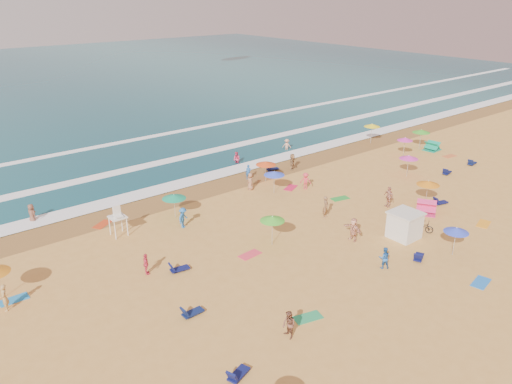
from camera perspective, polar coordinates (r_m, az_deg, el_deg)
ground at (r=38.96m, az=4.07°, el=-5.10°), size 220.00×220.00×0.00m
ocean at (r=113.13m, az=-26.72°, el=10.82°), size 220.00×140.00×0.18m
wet_sand at (r=47.99m, az=-6.09°, el=0.26°), size 220.00×220.00×0.00m
surf_foam at (r=55.15m, az=-11.12°, el=3.02°), size 200.00×18.70×0.05m
cabana at (r=39.97m, az=16.61°, el=-3.70°), size 2.00×2.00×2.00m
cabana_roof at (r=39.53m, az=16.78°, el=-2.32°), size 2.20×2.20×0.12m
bicycle at (r=41.51m, az=18.39°, el=-3.73°), size 1.37×1.93×0.96m
lifeguard_stand at (r=40.07m, az=-15.48°, el=-3.43°), size 1.20×1.20×2.10m
beach_umbrellas at (r=39.99m, az=4.81°, el=-1.08°), size 60.38×27.44×0.73m
loungers at (r=41.67m, az=11.02°, el=-3.32°), size 40.67×22.89×0.34m
towels at (r=38.56m, az=6.21°, el=-5.46°), size 48.68×26.12×0.03m
popup_tents at (r=54.06m, az=19.26°, el=2.33°), size 18.54×12.03×1.20m
beachgoers at (r=42.17m, az=0.38°, el=-1.61°), size 38.58×26.67×2.12m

